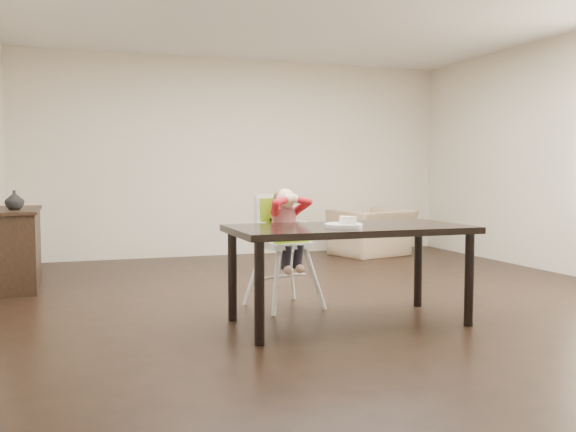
{
  "coord_description": "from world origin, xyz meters",
  "views": [
    {
      "loc": [
        -2.29,
        -5.17,
        1.16
      ],
      "look_at": [
        -0.61,
        -0.29,
        0.8
      ],
      "focal_mm": 40.0,
      "sensor_mm": 36.0,
      "label": 1
    }
  ],
  "objects_px": {
    "sideboard": "(17,248)",
    "high_chair": "(283,224)",
    "dining_table": "(349,236)",
    "armchair": "(372,224)"
  },
  "relations": [
    {
      "from": "dining_table",
      "to": "sideboard",
      "type": "relative_size",
      "value": 1.43
    },
    {
      "from": "high_chair",
      "to": "sideboard",
      "type": "relative_size",
      "value": 0.81
    },
    {
      "from": "dining_table",
      "to": "high_chair",
      "type": "xyz_separation_m",
      "value": [
        -0.29,
        0.73,
        0.05
      ]
    },
    {
      "from": "high_chair",
      "to": "sideboard",
      "type": "bearing_deg",
      "value": 129.05
    },
    {
      "from": "high_chair",
      "to": "armchair",
      "type": "xyz_separation_m",
      "value": [
        2.24,
        2.81,
        -0.29
      ]
    },
    {
      "from": "dining_table",
      "to": "armchair",
      "type": "bearing_deg",
      "value": 61.09
    },
    {
      "from": "dining_table",
      "to": "high_chair",
      "type": "relative_size",
      "value": 1.77
    },
    {
      "from": "high_chair",
      "to": "dining_table",
      "type": "bearing_deg",
      "value": -81.01
    },
    {
      "from": "sideboard",
      "to": "high_chair",
      "type": "bearing_deg",
      "value": -38.56
    },
    {
      "from": "high_chair",
      "to": "sideboard",
      "type": "distance_m",
      "value": 2.86
    }
  ]
}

